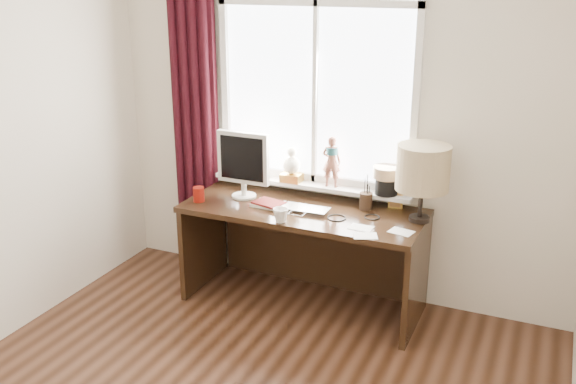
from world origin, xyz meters
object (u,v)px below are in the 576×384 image
at_px(laptop, 304,209).
at_px(red_cup, 199,194).
at_px(mug, 281,215).
at_px(monitor, 243,161).
at_px(desk, 308,235).
at_px(table_lamp, 423,169).

height_order(laptop, red_cup, red_cup).
xyz_separation_m(mug, monitor, (-0.45, 0.35, 0.23)).
relative_size(desk, table_lamp, 3.27).
xyz_separation_m(red_cup, table_lamp, (1.55, 0.27, 0.31)).
xyz_separation_m(mug, desk, (0.04, 0.40, -0.30)).
distance_m(mug, table_lamp, 0.98).
bearing_deg(table_lamp, red_cup, -170.19).
bearing_deg(desk, mug, -95.62).
distance_m(laptop, monitor, 0.59).
bearing_deg(monitor, mug, -37.32).
distance_m(red_cup, table_lamp, 1.60).
bearing_deg(desk, red_cup, -160.33).
relative_size(laptop, table_lamp, 0.69).
bearing_deg(mug, table_lamp, 25.33).
xyz_separation_m(red_cup, monitor, (0.25, 0.22, 0.22)).
xyz_separation_m(laptop, table_lamp, (0.78, 0.14, 0.35)).
relative_size(monitor, table_lamp, 0.94).
distance_m(red_cup, desk, 0.85).
bearing_deg(desk, monitor, -174.10).
bearing_deg(mug, desk, 84.38).
relative_size(red_cup, desk, 0.06).
bearing_deg(table_lamp, mug, -154.67).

